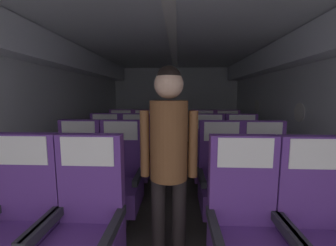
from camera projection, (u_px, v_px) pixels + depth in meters
The scene contains 19 objects.
ground at pixel (172, 188), 3.20m from camera, with size 3.81×6.90×0.02m, color #3D3833.
fuselage_shell at pixel (173, 81), 3.27m from camera, with size 3.69×6.55×2.21m.
seat_a_left_window at pixel (18, 230), 1.44m from camera, with size 0.48×0.52×1.10m.
seat_a_left_aisle at pixel (85, 233), 1.41m from camera, with size 0.48×0.52×1.10m.
seat_a_right_aisle at pixel (321, 240), 1.35m from camera, with size 0.48×0.52×1.10m.
seat_a_right_window at pixel (246, 236), 1.38m from camera, with size 0.48×0.52×1.10m.
seat_b_left_window at pixel (77, 181), 2.28m from camera, with size 0.48×0.52×1.10m.
seat_b_left_aisle at pixel (120, 181), 2.26m from camera, with size 0.48×0.52×1.10m.
seat_b_right_aisle at pixel (265, 184), 2.19m from camera, with size 0.48×0.52×1.10m.
seat_b_right_window at pixel (222, 183), 2.20m from camera, with size 0.48×0.52×1.10m.
seat_c_left_window at pixel (104, 158), 3.10m from camera, with size 0.48×0.52×1.10m.
seat_c_left_aisle at pixel (135, 158), 3.08m from camera, with size 0.48×0.52×1.10m.
seat_c_right_aisle at pixel (242, 160), 3.01m from camera, with size 0.48×0.52×1.10m.
seat_c_right_window at pixel (209, 159), 3.04m from camera, with size 0.48×0.52×1.10m.
seat_d_left_window at pixel (120, 144), 3.94m from camera, with size 0.48×0.52×1.10m.
seat_d_left_aisle at pixel (145, 145), 3.91m from camera, with size 0.48×0.52×1.10m.
seat_d_right_aisle at pixel (228, 146), 3.84m from camera, with size 0.48×0.52×1.10m.
seat_d_right_window at pixel (203, 145), 3.86m from camera, with size 0.48×0.52×1.10m.
flight_attendant at pixel (169, 149), 1.60m from camera, with size 0.43×0.28×1.58m.
Camera 1 is at (0.09, 0.20, 1.37)m, focal length 22.93 mm.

